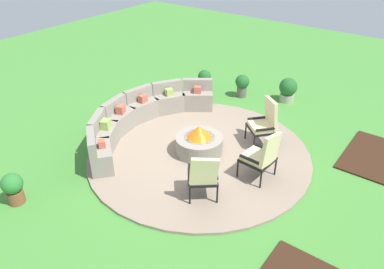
{
  "coord_description": "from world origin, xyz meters",
  "views": [
    {
      "loc": [
        -5.79,
        -4.12,
        4.82
      ],
      "look_at": [
        0.0,
        0.2,
        0.45
      ],
      "focal_mm": 34.81,
      "sensor_mm": 36.0,
      "label": 1
    }
  ],
  "objects_px": {
    "lounge_chair_front_right": "(262,155)",
    "potted_plant_1": "(204,79)",
    "lounge_chair_back_left": "(265,122)",
    "potted_plant_2": "(242,84)",
    "potted_plant_3": "(13,187)",
    "curved_stone_bench": "(141,116)",
    "potted_plant_0": "(288,89)",
    "lounge_chair_front_left": "(203,174)",
    "fire_pit": "(199,142)"
  },
  "relations": [
    {
      "from": "curved_stone_bench",
      "to": "potted_plant_1",
      "type": "height_order",
      "value": "curved_stone_bench"
    },
    {
      "from": "potted_plant_1",
      "to": "potted_plant_2",
      "type": "xyz_separation_m",
      "value": [
        0.34,
        -1.13,
        0.0
      ]
    },
    {
      "from": "fire_pit",
      "to": "potted_plant_0",
      "type": "xyz_separation_m",
      "value": [
        3.79,
        -0.44,
        0.06
      ]
    },
    {
      "from": "fire_pit",
      "to": "potted_plant_2",
      "type": "relative_size",
      "value": 1.58
    },
    {
      "from": "lounge_chair_back_left",
      "to": "potted_plant_1",
      "type": "height_order",
      "value": "lounge_chair_back_left"
    },
    {
      "from": "lounge_chair_front_left",
      "to": "potted_plant_2",
      "type": "xyz_separation_m",
      "value": [
        4.49,
        1.75,
        -0.21
      ]
    },
    {
      "from": "fire_pit",
      "to": "potted_plant_3",
      "type": "relative_size",
      "value": 1.66
    },
    {
      "from": "fire_pit",
      "to": "lounge_chair_back_left",
      "type": "distance_m",
      "value": 1.6
    },
    {
      "from": "lounge_chair_front_right",
      "to": "potted_plant_1",
      "type": "height_order",
      "value": "lounge_chair_front_right"
    },
    {
      "from": "potted_plant_1",
      "to": "fire_pit",
      "type": "bearing_deg",
      "value": -146.9
    },
    {
      "from": "potted_plant_0",
      "to": "potted_plant_3",
      "type": "height_order",
      "value": "potted_plant_0"
    },
    {
      "from": "curved_stone_bench",
      "to": "lounge_chair_front_right",
      "type": "relative_size",
      "value": 3.89
    },
    {
      "from": "potted_plant_1",
      "to": "potted_plant_2",
      "type": "relative_size",
      "value": 0.98
    },
    {
      "from": "potted_plant_0",
      "to": "potted_plant_3",
      "type": "relative_size",
      "value": 1.09
    },
    {
      "from": "potted_plant_2",
      "to": "potted_plant_0",
      "type": "bearing_deg",
      "value": -66.7
    },
    {
      "from": "curved_stone_bench",
      "to": "potted_plant_0",
      "type": "xyz_separation_m",
      "value": [
        3.78,
        -2.23,
        -0.01
      ]
    },
    {
      "from": "lounge_chair_front_left",
      "to": "potted_plant_0",
      "type": "bearing_deg",
      "value": 56.32
    },
    {
      "from": "fire_pit",
      "to": "lounge_chair_front_left",
      "type": "bearing_deg",
      "value": -141.56
    },
    {
      "from": "potted_plant_1",
      "to": "lounge_chair_front_right",
      "type": "bearing_deg",
      "value": -130.28
    },
    {
      "from": "lounge_chair_back_left",
      "to": "potted_plant_0",
      "type": "bearing_deg",
      "value": -36.9
    },
    {
      "from": "potted_plant_3",
      "to": "potted_plant_2",
      "type": "bearing_deg",
      "value": -8.95
    },
    {
      "from": "potted_plant_2",
      "to": "potted_plant_3",
      "type": "bearing_deg",
      "value": 171.05
    },
    {
      "from": "lounge_chair_front_left",
      "to": "potted_plant_2",
      "type": "height_order",
      "value": "lounge_chair_front_left"
    },
    {
      "from": "potted_plant_2",
      "to": "potted_plant_3",
      "type": "relative_size",
      "value": 1.05
    },
    {
      "from": "lounge_chair_front_right",
      "to": "potted_plant_3",
      "type": "relative_size",
      "value": 1.71
    },
    {
      "from": "lounge_chair_back_left",
      "to": "potted_plant_2",
      "type": "distance_m",
      "value": 2.73
    },
    {
      "from": "lounge_chair_front_left",
      "to": "potted_plant_0",
      "type": "distance_m",
      "value": 5.05
    },
    {
      "from": "potted_plant_1",
      "to": "potted_plant_3",
      "type": "relative_size",
      "value": 1.04
    },
    {
      "from": "potted_plant_3",
      "to": "lounge_chair_front_left",
      "type": "bearing_deg",
      "value": -51.88
    },
    {
      "from": "potted_plant_3",
      "to": "lounge_chair_back_left",
      "type": "bearing_deg",
      "value": -31.39
    },
    {
      "from": "curved_stone_bench",
      "to": "potted_plant_2",
      "type": "bearing_deg",
      "value": -17.23
    },
    {
      "from": "potted_plant_0",
      "to": "potted_plant_1",
      "type": "relative_size",
      "value": 1.05
    },
    {
      "from": "fire_pit",
      "to": "potted_plant_0",
      "type": "relative_size",
      "value": 1.53
    },
    {
      "from": "lounge_chair_front_right",
      "to": "fire_pit",
      "type": "bearing_deg",
      "value": 93.55
    },
    {
      "from": "lounge_chair_front_left",
      "to": "potted_plant_3",
      "type": "relative_size",
      "value": 1.59
    },
    {
      "from": "lounge_chair_front_right",
      "to": "potted_plant_3",
      "type": "distance_m",
      "value": 4.83
    },
    {
      "from": "fire_pit",
      "to": "potted_plant_2",
      "type": "distance_m",
      "value": 3.36
    },
    {
      "from": "curved_stone_bench",
      "to": "potted_plant_1",
      "type": "xyz_separation_m",
      "value": [
        2.92,
        0.12,
        -0.01
      ]
    },
    {
      "from": "fire_pit",
      "to": "lounge_chair_back_left",
      "type": "xyz_separation_m",
      "value": [
        1.21,
        -0.99,
        0.32
      ]
    },
    {
      "from": "potted_plant_2",
      "to": "curved_stone_bench",
      "type": "bearing_deg",
      "value": 162.77
    },
    {
      "from": "lounge_chair_front_right",
      "to": "lounge_chair_back_left",
      "type": "xyz_separation_m",
      "value": [
        1.23,
        0.58,
        0.03
      ]
    },
    {
      "from": "lounge_chair_front_left",
      "to": "lounge_chair_front_right",
      "type": "bearing_deg",
      "value": 23.89
    },
    {
      "from": "potted_plant_0",
      "to": "fire_pit",
      "type": "bearing_deg",
      "value": 173.42
    },
    {
      "from": "lounge_chair_back_left",
      "to": "potted_plant_3",
      "type": "xyz_separation_m",
      "value": [
        -4.64,
        2.83,
        -0.28
      ]
    },
    {
      "from": "lounge_chair_front_right",
      "to": "potted_plant_0",
      "type": "relative_size",
      "value": 1.57
    },
    {
      "from": "fire_pit",
      "to": "potted_plant_0",
      "type": "bearing_deg",
      "value": -6.58
    },
    {
      "from": "lounge_chair_front_left",
      "to": "potted_plant_3",
      "type": "xyz_separation_m",
      "value": [
        -2.2,
        2.81,
        -0.24
      ]
    },
    {
      "from": "lounge_chair_front_right",
      "to": "lounge_chair_back_left",
      "type": "height_order",
      "value": "lounge_chair_back_left"
    },
    {
      "from": "lounge_chair_front_right",
      "to": "potted_plant_1",
      "type": "bearing_deg",
      "value": 53.92
    },
    {
      "from": "fire_pit",
      "to": "lounge_chair_back_left",
      "type": "bearing_deg",
      "value": -39.31
    }
  ]
}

